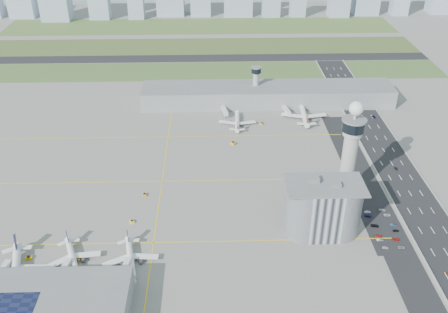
{
  "coord_description": "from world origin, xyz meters",
  "views": [
    {
      "loc": [
        -7.98,
        -238.72,
        177.7
      ],
      "look_at": [
        0.0,
        35.0,
        15.0
      ],
      "focal_mm": 40.0,
      "sensor_mm": 36.0,
      "label": 1
    }
  ],
  "objects_px": {
    "airplane_near_a": "(14,270)",
    "car_lot_3": "(375,226)",
    "tug_1": "(80,258)",
    "car_hw_2": "(374,117)",
    "jet_bridge_near_2": "(120,281)",
    "car_lot_11": "(382,210)",
    "secondary_tower": "(256,82)",
    "jet_bridge_far_0": "(223,109)",
    "car_lot_6": "(402,247)",
    "airplane_far_a": "(237,119)",
    "airplane_far_b": "(304,111)",
    "car_lot_1": "(380,240)",
    "tug_2": "(132,221)",
    "airplane_near_b": "(72,256)",
    "jet_bridge_near_1": "(58,282)",
    "car_lot_9": "(393,225)",
    "car_hw_1": "(396,169)",
    "jet_bridge_far_1": "(284,108)",
    "car_lot_10": "(387,215)",
    "car_lot_0": "(385,248)",
    "car_lot_7": "(396,239)",
    "car_lot_5": "(368,212)",
    "tug_5": "(262,123)",
    "control_tower": "(350,149)",
    "tug_0": "(29,258)",
    "admin_building": "(323,208)",
    "car_lot_8": "(396,231)",
    "tug_4": "(233,143)",
    "car_hw_4": "(338,88)"
  },
  "relations": [
    {
      "from": "tug_2",
      "to": "car_lot_8",
      "type": "relative_size",
      "value": 0.85
    },
    {
      "from": "airplane_near_a",
      "to": "car_lot_1",
      "type": "xyz_separation_m",
      "value": [
        187.96,
        23.27,
        -5.46
      ]
    },
    {
      "from": "airplane_near_a",
      "to": "car_hw_2",
      "type": "distance_m",
      "value": 286.49
    },
    {
      "from": "airplane_far_a",
      "to": "tug_4",
      "type": "bearing_deg",
      "value": 174.88
    },
    {
      "from": "secondary_tower",
      "to": "jet_bridge_far_0",
      "type": "height_order",
      "value": "secondary_tower"
    },
    {
      "from": "tug_0",
      "to": "airplane_near_b",
      "type": "bearing_deg",
      "value": 66.15
    },
    {
      "from": "airplane_far_a",
      "to": "jet_bridge_near_2",
      "type": "xyz_separation_m",
      "value": [
        -65.57,
        -170.52,
        -1.97
      ]
    },
    {
      "from": "car_lot_6",
      "to": "airplane_far_a",
      "type": "bearing_deg",
      "value": 34.27
    },
    {
      "from": "airplane_far_b",
      "to": "car_hw_2",
      "type": "xyz_separation_m",
      "value": [
        56.57,
        -1.45,
        -5.46
      ]
    },
    {
      "from": "tug_0",
      "to": "car_lot_10",
      "type": "xyz_separation_m",
      "value": [
        197.1,
        30.78,
        -0.35
      ]
    },
    {
      "from": "jet_bridge_far_1",
      "to": "car_lot_8",
      "type": "relative_size",
      "value": 4.14
    },
    {
      "from": "car_lot_7",
      "to": "car_hw_1",
      "type": "distance_m",
      "value": 75.39
    },
    {
      "from": "car_lot_5",
      "to": "secondary_tower",
      "type": "bearing_deg",
      "value": 13.35
    },
    {
      "from": "airplane_far_b",
      "to": "jet_bridge_near_1",
      "type": "height_order",
      "value": "airplane_far_b"
    },
    {
      "from": "control_tower",
      "to": "jet_bridge_far_0",
      "type": "relative_size",
      "value": 4.61
    },
    {
      "from": "car_lot_10",
      "to": "car_lot_11",
      "type": "distance_m",
      "value": 5.1
    },
    {
      "from": "airplane_far_b",
      "to": "car_lot_1",
      "type": "xyz_separation_m",
      "value": [
        16.43,
        -151.43,
        -5.44
      ]
    },
    {
      "from": "car_lot_9",
      "to": "car_lot_10",
      "type": "distance_m",
      "value": 9.22
    },
    {
      "from": "car_lot_9",
      "to": "admin_building",
      "type": "bearing_deg",
      "value": 98.61
    },
    {
      "from": "airplane_far_b",
      "to": "jet_bridge_far_0",
      "type": "xyz_separation_m",
      "value": [
        -64.42,
        12.37,
        -3.21
      ]
    },
    {
      "from": "admin_building",
      "to": "car_lot_0",
      "type": "bearing_deg",
      "value": -26.79
    },
    {
      "from": "airplane_far_a",
      "to": "car_lot_5",
      "type": "height_order",
      "value": "airplane_far_a"
    },
    {
      "from": "car_lot_0",
      "to": "car_lot_8",
      "type": "distance_m",
      "value": 17.21
    },
    {
      "from": "control_tower",
      "to": "tug_5",
      "type": "relative_size",
      "value": 23.38
    },
    {
      "from": "tug_1",
      "to": "car_lot_1",
      "type": "distance_m",
      "value": 159.89
    },
    {
      "from": "tug_4",
      "to": "car_lot_9",
      "type": "bearing_deg",
      "value": 81.82
    },
    {
      "from": "airplane_far_b",
      "to": "tug_5",
      "type": "height_order",
      "value": "airplane_far_b"
    },
    {
      "from": "car_hw_4",
      "to": "jet_bridge_far_1",
      "type": "bearing_deg",
      "value": -136.98
    },
    {
      "from": "airplane_far_b",
      "to": "car_hw_1",
      "type": "bearing_deg",
      "value": -145.49
    },
    {
      "from": "car_lot_9",
      "to": "car_hw_1",
      "type": "xyz_separation_m",
      "value": [
        21.31,
        59.4,
        -0.01
      ]
    },
    {
      "from": "airplane_near_a",
      "to": "car_lot_3",
      "type": "xyz_separation_m",
      "value": [
        188.61,
        35.37,
        -5.42
      ]
    },
    {
      "from": "tug_2",
      "to": "airplane_near_b",
      "type": "bearing_deg",
      "value": 25.24
    },
    {
      "from": "secondary_tower",
      "to": "airplane_far_a",
      "type": "relative_size",
      "value": 0.93
    },
    {
      "from": "jet_bridge_near_1",
      "to": "jet_bridge_far_0",
      "type": "height_order",
      "value": "same"
    },
    {
      "from": "jet_bridge_far_1",
      "to": "airplane_near_b",
      "type": "bearing_deg",
      "value": -46.63
    },
    {
      "from": "control_tower",
      "to": "car_hw_2",
      "type": "distance_m",
      "value": 126.19
    },
    {
      "from": "tug_4",
      "to": "car_lot_11",
      "type": "distance_m",
      "value": 118.25
    },
    {
      "from": "car_hw_1",
      "to": "airplane_far_b",
      "type": "bearing_deg",
      "value": 112.51
    },
    {
      "from": "tug_1",
      "to": "car_lot_7",
      "type": "height_order",
      "value": "tug_1"
    },
    {
      "from": "tug_5",
      "to": "car_lot_9",
      "type": "height_order",
      "value": "tug_5"
    },
    {
      "from": "car_lot_0",
      "to": "car_lot_7",
      "type": "relative_size",
      "value": 0.87
    },
    {
      "from": "tug_1",
      "to": "car_hw_2",
      "type": "height_order",
      "value": "tug_1"
    },
    {
      "from": "airplane_near_b",
      "to": "airplane_far_a",
      "type": "height_order",
      "value": "airplane_far_a"
    },
    {
      "from": "control_tower",
      "to": "tug_1",
      "type": "relative_size",
      "value": 19.37
    },
    {
      "from": "jet_bridge_near_2",
      "to": "car_lot_11",
      "type": "relative_size",
      "value": 3.23
    },
    {
      "from": "airplane_near_a",
      "to": "car_lot_9",
      "type": "distance_m",
      "value": 202.41
    },
    {
      "from": "tug_1",
      "to": "tug_2",
      "type": "height_order",
      "value": "tug_1"
    },
    {
      "from": "car_hw_1",
      "to": "car_lot_1",
      "type": "bearing_deg",
      "value": -123.41
    },
    {
      "from": "jet_bridge_near_1",
      "to": "car_lot_9",
      "type": "relative_size",
      "value": 4.09
    },
    {
      "from": "car_lot_0",
      "to": "car_hw_2",
      "type": "bearing_deg",
      "value": -5.33
    }
  ]
}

